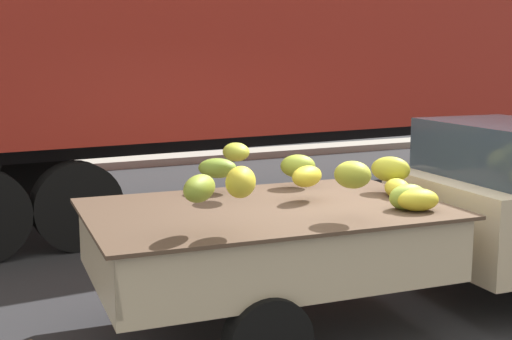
% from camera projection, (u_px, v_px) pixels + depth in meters
% --- Properties ---
extents(ground, '(220.00, 220.00, 0.00)m').
position_uv_depth(ground, '(363.00, 314.00, 6.21)').
color(ground, '#28282B').
extents(curb_strip, '(80.00, 0.80, 0.16)m').
position_uv_depth(curb_strip, '(109.00, 163.00, 14.41)').
color(curb_strip, gray).
rests_on(curb_strip, ground).
extents(pickup_truck, '(5.34, 2.25, 1.70)m').
position_uv_depth(pickup_truck, '(470.00, 210.00, 6.46)').
color(pickup_truck, '#CCB793').
rests_on(pickup_truck, ground).
extents(semi_trailer, '(12.12, 3.20, 3.95)m').
position_uv_depth(semi_trailer, '(278.00, 42.00, 10.61)').
color(semi_trailer, maroon).
rests_on(semi_trailer, ground).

